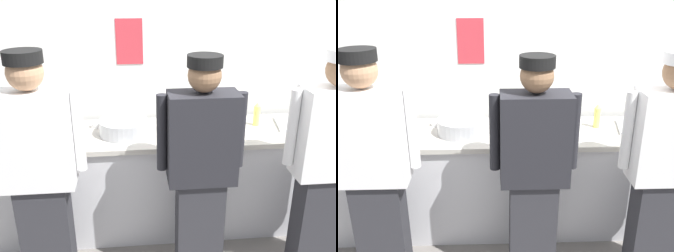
{
  "view_description": "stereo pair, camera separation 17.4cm",
  "coord_description": "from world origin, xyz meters",
  "views": [
    {
      "loc": [
        -0.36,
        -2.47,
        2.07
      ],
      "look_at": [
        -0.08,
        0.31,
        0.96
      ],
      "focal_mm": 39.79,
      "sensor_mm": 36.0,
      "label": 1
    },
    {
      "loc": [
        -0.18,
        -2.48,
        2.07
      ],
      "look_at": [
        -0.08,
        0.31,
        0.96
      ],
      "focal_mm": 39.79,
      "sensor_mm": 36.0,
      "label": 2
    }
  ],
  "objects": [
    {
      "name": "chef_center",
      "position": [
        0.09,
        -0.27,
        0.88
      ],
      "size": [
        0.6,
        0.24,
        1.64
      ],
      "color": "#2D2D33",
      "rests_on": "ground"
    },
    {
      "name": "ground_plane",
      "position": [
        0.0,
        0.0,
        0.0
      ],
      "size": [
        9.0,
        9.0,
        0.0
      ],
      "primitive_type": "plane",
      "color": "slate"
    },
    {
      "name": "squeeze_bottle_primary",
      "position": [
        0.69,
        0.42,
        0.99
      ],
      "size": [
        0.05,
        0.05,
        0.21
      ],
      "color": "#E5E066",
      "rests_on": "prep_counter"
    },
    {
      "name": "mixing_bowl_steel",
      "position": [
        -0.44,
        0.34,
        0.95
      ],
      "size": [
        0.39,
        0.39,
        0.12
      ],
      "primitive_type": "cylinder",
      "color": "#B7BABF",
      "rests_on": "prep_counter"
    },
    {
      "name": "ramekin_orange_sauce",
      "position": [
        -0.89,
        0.35,
        0.91
      ],
      "size": [
        0.09,
        0.09,
        0.04
      ],
      "color": "white",
      "rests_on": "prep_counter"
    },
    {
      "name": "chef_far_right",
      "position": [
        0.97,
        -0.3,
        0.89
      ],
      "size": [
        0.6,
        0.24,
        1.67
      ],
      "color": "#2D2D33",
      "rests_on": "ground"
    },
    {
      "name": "ramekin_yellow_sauce",
      "position": [
        -0.67,
        0.51,
        0.92
      ],
      "size": [
        0.09,
        0.09,
        0.05
      ],
      "color": "white",
      "rests_on": "prep_counter"
    },
    {
      "name": "plate_stack_front",
      "position": [
        0.44,
        0.4,
        0.92
      ],
      "size": [
        0.22,
        0.22,
        0.05
      ],
      "color": "white",
      "rests_on": "prep_counter"
    },
    {
      "name": "chef_near_left",
      "position": [
        -0.98,
        -0.26,
        0.9
      ],
      "size": [
        0.61,
        0.24,
        1.69
      ],
      "color": "#2D2D33",
      "rests_on": "ground"
    },
    {
      "name": "ramekin_green_sauce",
      "position": [
        -0.09,
        0.21,
        0.92
      ],
      "size": [
        0.09,
        0.09,
        0.05
      ],
      "color": "white",
      "rests_on": "prep_counter"
    },
    {
      "name": "ramekin_red_sauce",
      "position": [
        -1.19,
        0.21,
        0.92
      ],
      "size": [
        0.08,
        0.08,
        0.04
      ],
      "color": "white",
      "rests_on": "prep_counter"
    },
    {
      "name": "wall_back",
      "position": [
        -0.0,
        0.82,
        1.46
      ],
      "size": [
        4.91,
        0.11,
        2.91
      ],
      "color": "silver",
      "rests_on": "ground"
    },
    {
      "name": "sheet_tray",
      "position": [
        1.1,
        0.36,
        0.9
      ],
      "size": [
        0.53,
        0.42,
        0.02
      ],
      "primitive_type": "cube",
      "rotation": [
        0.0,
        0.0,
        -0.19
      ],
      "color": "#B7BABF",
      "rests_on": "prep_counter"
    },
    {
      "name": "prep_counter",
      "position": [
        0.0,
        0.35,
        0.45
      ],
      "size": [
        3.13,
        0.67,
        0.89
      ],
      "color": "silver",
      "rests_on": "ground"
    }
  ]
}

